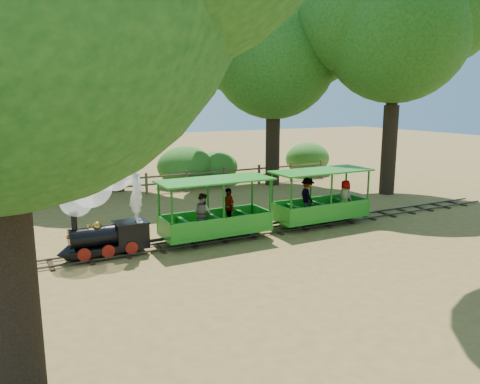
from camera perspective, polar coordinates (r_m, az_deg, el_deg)
name	(u,v)px	position (r m, az deg, el deg)	size (l,w,h in m)	color
ground	(248,235)	(15.25, 1.03, -5.32)	(90.00, 90.00, 0.00)	olive
track	(248,233)	(15.23, 1.03, -5.07)	(22.00, 1.00, 0.10)	#3F3D3A
locomotive	(101,200)	(13.38, -16.59, -0.95)	(2.50, 1.18, 2.88)	black
carriage_front	(215,216)	(14.52, -3.04, -2.94)	(3.55, 1.45, 1.84)	#21861D
carriage_rear	(320,202)	(16.61, 9.74, -1.19)	(3.55, 1.45, 1.84)	#21861D
oak_nc	(108,33)	(23.13, -15.77, 18.19)	(7.68, 6.76, 10.06)	#2D2116
oak_ne	(273,48)	(24.04, 3.99, 17.12)	(7.88, 6.94, 9.64)	#2D2116
oak_e	(395,21)	(22.79, 18.37, 19.20)	(8.10, 7.13, 10.62)	#2D2116
fence	(167,180)	(22.29, -8.88, 1.41)	(18.10, 0.10, 1.00)	brown
shrub_west	(54,178)	(22.49, -21.69, 1.57)	(2.50, 1.92, 1.73)	#2D6B1E
shrub_mid_w	(185,166)	(23.90, -6.69, 3.16)	(2.90, 2.23, 2.01)	#2D6B1E
shrub_mid_e	(216,167)	(24.59, -2.92, 3.03)	(2.38, 1.83, 1.64)	#2D6B1E
shrub_east	(308,159)	(27.52, 8.23, 4.05)	(2.70, 2.08, 1.87)	#2D6B1E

